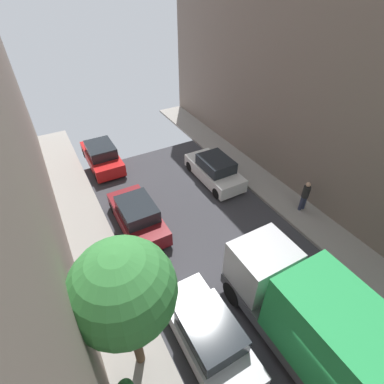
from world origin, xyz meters
TOP-DOWN VIEW (x-y plane):
  - parked_car_left_2 at (-2.70, 2.98)m, footprint 1.78×4.20m
  - parked_car_left_3 at (-2.70, 9.53)m, footprint 1.78×4.20m
  - parked_car_left_4 at (-2.70, 15.87)m, footprint 1.78×4.20m
  - parked_car_right_2 at (2.70, 11.03)m, footprint 1.78×4.20m
  - delivery_truck at (0.00, 1.15)m, footprint 2.26×6.60m
  - pedestrian at (5.21, 6.43)m, footprint 0.40×0.36m
  - street_tree_0 at (-4.89, 3.61)m, footprint 2.71×2.71m

SIDE VIEW (x-z plane):
  - parked_car_left_2 at x=-2.70m, z-range -0.06..1.50m
  - parked_car_left_3 at x=-2.70m, z-range -0.06..1.50m
  - parked_car_left_4 at x=-2.70m, z-range -0.06..1.50m
  - parked_car_right_2 at x=2.70m, z-range -0.06..1.50m
  - pedestrian at x=5.21m, z-range 0.21..1.93m
  - delivery_truck at x=0.00m, z-range 0.10..3.48m
  - street_tree_0 at x=-4.89m, z-range 1.41..6.70m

